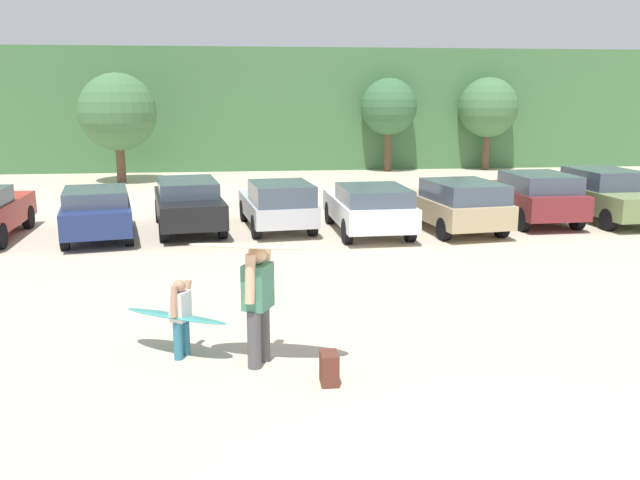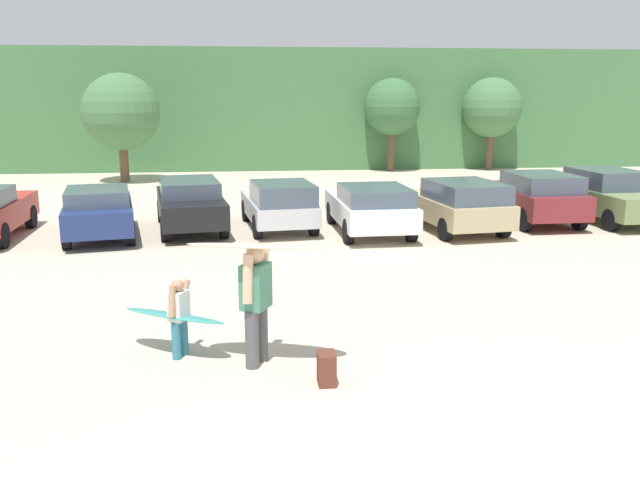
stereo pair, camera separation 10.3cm
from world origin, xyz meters
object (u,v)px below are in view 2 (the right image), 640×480
Objects in this scene: person_adult at (256,298)px; surfboard_teal at (174,316)px; parked_car_navy at (99,211)px; parked_car_white at (370,207)px; parked_car_tan at (458,204)px; parked_car_olive_green at (607,195)px; backpack_dropped at (327,368)px; parked_car_black at (190,203)px; parked_car_silver at (279,204)px; surfboard_cream at (262,246)px; parked_car_maroon at (535,196)px; person_child at (179,313)px.

surfboard_teal is (-1.24, 0.53, -0.41)m from person_adult.
parked_car_navy is 7.56m from parked_car_white.
parked_car_olive_green is at bearing -85.49° from parked_car_tan.
backpack_dropped is (-2.43, -9.98, -0.54)m from parked_car_white.
parked_car_olive_green reaches higher than parked_car_black.
parked_car_silver is at bearing -106.26° from parked_car_black.
parked_car_navy is 9.42× the size of backpack_dropped.
parked_car_olive_green reaches higher than parked_car_silver.
surfboard_cream is (1.87, -10.46, 1.01)m from parked_car_black.
surfboard_teal is (-9.92, -9.65, -0.23)m from parked_car_maroon.
parked_car_tan is 10.96m from person_adult.
person_adult reaches higher than parked_car_tan.
person_adult is at bearing 129.13° from parked_car_olive_green.
parked_car_black is 2.63× the size of surfboard_teal.
parked_car_black is 2.62× the size of person_adult.
parked_car_black is 1.11× the size of parked_car_silver.
parked_car_tan is 11.27m from surfboard_teal.
person_adult reaches higher than parked_car_white.
parked_car_black is 10.49× the size of backpack_dropped.
parked_car_tan reaches higher than parked_car_white.
parked_car_navy is 0.96× the size of parked_car_white.
person_adult is 1.41m from surfboard_teal.
parked_car_maroon is (7.86, 0.20, 0.07)m from parked_car_silver.
surfboard_cream reaches higher than parked_car_navy.
parked_car_olive_green is 15.06m from backpack_dropped.
parked_car_navy is 0.99× the size of parked_car_silver.
parked_car_navy is 10.12m from parked_car_tan.
parked_car_silver is (2.60, -0.35, -0.03)m from parked_car_black.
parked_car_olive_green reaches higher than parked_car_white.
person_child reaches higher than surfboard_teal.
parked_car_tan is at bearing -102.36° from person_child.
person_adult is 1.27m from person_child.
surfboard_teal is (-4.61, -8.64, -0.16)m from parked_car_white.
parked_car_navy is 12.90m from parked_car_maroon.
parked_car_tan is at bearing 63.49° from backpack_dropped.
parked_car_tan is at bearing -90.90° from parked_car_white.
surfboard_cream reaches higher than parked_car_silver.
parked_car_black is at bearing -59.91° from person_child.
parked_car_maroon is 13.46m from backpack_dropped.
parked_car_tan is at bearing -106.87° from parked_car_black.
person_adult is (1.78, -10.32, 0.22)m from parked_car_black.
person_adult is 1.47m from backpack_dropped.
parked_car_olive_green is at bearing 47.53° from backpack_dropped.
person_child is 2.46m from backpack_dropped.
parked_car_tan is (2.57, 0.04, 0.03)m from parked_car_white.
parked_car_olive_green is 2.54× the size of person_adult.
person_adult is at bearing 139.21° from backpack_dropped.
surfboard_teal is at bearing 3.39° from person_adult.
parked_car_black is 10.68m from surfboard_cream.
parked_car_black is 1.10× the size of parked_car_tan.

